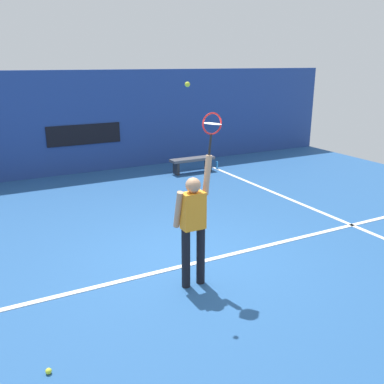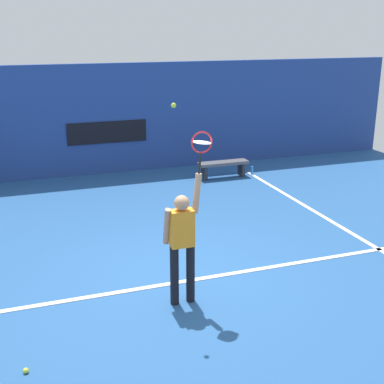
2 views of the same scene
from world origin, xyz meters
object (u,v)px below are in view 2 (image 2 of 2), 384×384
(tennis_player, at_px, (182,240))
(water_bottle, at_px, (252,170))
(tennis_racket, at_px, (202,145))
(court_bench, at_px, (223,166))
(tennis_ball, at_px, (174,105))
(spare_ball, at_px, (26,371))

(tennis_player, relative_size, water_bottle, 8.30)
(tennis_racket, height_order, court_bench, tennis_racket)
(tennis_ball, bearing_deg, court_bench, 61.61)
(tennis_ball, bearing_deg, tennis_player, 35.66)
(tennis_player, height_order, water_bottle, tennis_player)
(tennis_player, height_order, tennis_ball, tennis_ball)
(tennis_racket, relative_size, water_bottle, 2.57)
(water_bottle, relative_size, spare_ball, 3.53)
(tennis_racket, bearing_deg, water_bottle, 58.08)
(tennis_racket, distance_m, court_bench, 7.01)
(tennis_ball, xyz_separation_m, water_bottle, (4.19, 6.14, -2.85))
(spare_ball, bearing_deg, tennis_ball, 22.04)
(tennis_racket, xyz_separation_m, spare_ball, (-2.59, -0.97, -2.36))
(tennis_ball, relative_size, spare_ball, 1.00)
(water_bottle, distance_m, spare_ball, 9.46)
(tennis_racket, relative_size, spare_ball, 9.06)
(tennis_player, relative_size, spare_ball, 29.29)
(tennis_ball, bearing_deg, tennis_racket, 12.42)
(tennis_ball, height_order, spare_ball, tennis_ball)
(tennis_player, xyz_separation_m, tennis_racket, (0.29, -0.00, 1.39))
(court_bench, relative_size, spare_ball, 20.59)
(tennis_player, bearing_deg, court_bench, 62.23)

